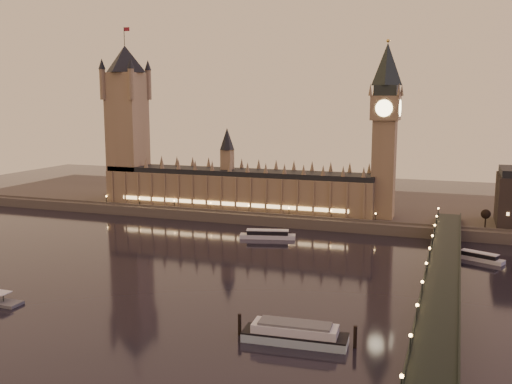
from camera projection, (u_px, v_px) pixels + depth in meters
ground at (219, 275)px, 247.50m from camera, size 700.00×700.00×0.00m
far_embankment at (355, 207)px, 390.54m from camera, size 560.00×130.00×6.00m
palace_of_westminster at (236, 184)px, 369.98m from camera, size 180.00×26.62×52.00m
victoria_tower at (127, 115)px, 389.63m from camera, size 31.68×31.68×118.00m
big_ben at (385, 120)px, 332.10m from camera, size 17.68×17.68×104.00m
westminster_bridge at (441, 286)px, 216.20m from camera, size 13.20×260.00×15.30m
bare_tree_0 at (490, 214)px, 309.12m from camera, size 5.61×5.61×11.40m
cruise_boat_a at (268, 235)px, 314.16m from camera, size 31.19×13.93×4.88m
cruise_boat_b at (479, 257)px, 269.96m from camera, size 22.97×14.35×4.18m
moored_barge at (295, 333)px, 178.00m from camera, size 37.99×11.60×6.98m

